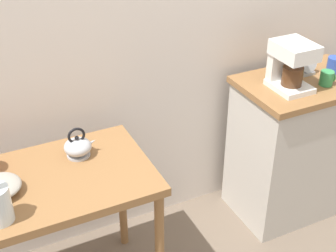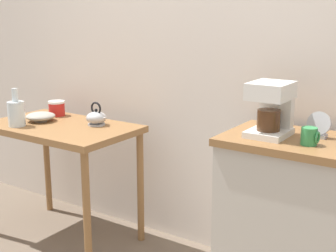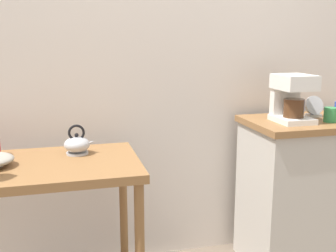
{
  "view_description": "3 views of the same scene",
  "coord_description": "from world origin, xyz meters",
  "px_view_note": "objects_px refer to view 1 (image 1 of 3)",
  "views": [
    {
      "loc": [
        -0.97,
        -1.75,
        2.04
      ],
      "look_at": [
        -0.17,
        -0.09,
        0.91
      ],
      "focal_mm": 51.09,
      "sensor_mm": 36.0,
      "label": 1
    },
    {
      "loc": [
        1.42,
        -2.05,
        1.46
      ],
      "look_at": [
        0.03,
        0.0,
        0.86
      ],
      "focal_mm": 50.19,
      "sensor_mm": 36.0,
      "label": 2
    },
    {
      "loc": [
        -0.6,
        -1.92,
        1.33
      ],
      "look_at": [
        -0.11,
        -0.0,
        0.9
      ],
      "focal_mm": 43.42,
      "sensor_mm": 36.0,
      "label": 3
    }
  ],
  "objects_px": {
    "mug_tall_green": "(327,78)",
    "mug_blue": "(335,65)",
    "table_clock": "(308,65)",
    "coffee_maker": "(290,63)",
    "teakettle": "(78,147)"
  },
  "relations": [
    {
      "from": "mug_blue",
      "to": "teakettle",
      "type": "bearing_deg",
      "value": -179.38
    },
    {
      "from": "coffee_maker",
      "to": "mug_blue",
      "type": "bearing_deg",
      "value": 6.55
    },
    {
      "from": "mug_tall_green",
      "to": "coffee_maker",
      "type": "bearing_deg",
      "value": 162.05
    },
    {
      "from": "mug_blue",
      "to": "table_clock",
      "type": "xyz_separation_m",
      "value": [
        -0.16,
        0.04,
        0.01
      ]
    },
    {
      "from": "table_clock",
      "to": "coffee_maker",
      "type": "bearing_deg",
      "value": -157.95
    },
    {
      "from": "teakettle",
      "to": "mug_tall_green",
      "type": "height_order",
      "value": "mug_tall_green"
    },
    {
      "from": "mug_tall_green",
      "to": "mug_blue",
      "type": "bearing_deg",
      "value": 35.77
    },
    {
      "from": "coffee_maker",
      "to": "mug_tall_green",
      "type": "height_order",
      "value": "coffee_maker"
    },
    {
      "from": "teakettle",
      "to": "table_clock",
      "type": "xyz_separation_m",
      "value": [
        1.36,
        0.06,
        0.12
      ]
    },
    {
      "from": "teakettle",
      "to": "table_clock",
      "type": "distance_m",
      "value": 1.36
    },
    {
      "from": "coffee_maker",
      "to": "mug_tall_green",
      "type": "distance_m",
      "value": 0.24
    },
    {
      "from": "mug_blue",
      "to": "table_clock",
      "type": "height_order",
      "value": "table_clock"
    },
    {
      "from": "mug_tall_green",
      "to": "table_clock",
      "type": "distance_m",
      "value": 0.15
    },
    {
      "from": "coffee_maker",
      "to": "mug_blue",
      "type": "xyz_separation_m",
      "value": [
        0.36,
        0.04,
        -0.1
      ]
    },
    {
      "from": "coffee_maker",
      "to": "mug_blue",
      "type": "height_order",
      "value": "coffee_maker"
    }
  ]
}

